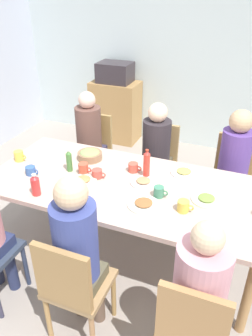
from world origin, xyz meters
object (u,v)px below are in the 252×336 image
at_px(chair_4, 158,160).
at_px(cup_7, 97,174).
at_px(plate_2, 83,180).
at_px(person_0, 200,290).
at_px(bottle_2, 35,185).
at_px(cup_3, 184,206).
at_px(chair_3, 232,174).
at_px(bowl_0, 90,155).
at_px(person_4, 156,148).
at_px(person_5, 77,248).
at_px(bottle_0, 69,161).
at_px(cup_2, 19,156).
at_px(side_cabinet, 116,111).
at_px(plate_3, 144,204).
at_px(chair_5, 73,285).
at_px(dining_table, 126,190).
at_px(chair_0, 193,326).
at_px(plate_4, 184,172).
at_px(bottle_1, 147,164).
at_px(person_2, 89,136).
at_px(plate_0, 206,199).
at_px(person_3, 234,159).
at_px(cup_6, 133,167).
at_px(cup_0, 31,171).
at_px(plate_1, 143,182).
at_px(chair_2, 93,148).
at_px(cup_1, 159,192).

xyz_separation_m(chair_4, cup_7, (-0.26, -0.91, 0.28)).
bearing_deg(chair_4, plate_2, -108.56).
xyz_separation_m(person_0, bottle_2, (-1.37, 0.41, 0.12)).
bearing_deg(cup_3, chair_3, 76.99).
distance_m(plate_2, bowl_0, 0.41).
xyz_separation_m(person_4, person_5, (0.00, -1.64, 0.05)).
distance_m(person_4, bottle_0, 0.98).
bearing_deg(cup_7, cup_2, 179.57).
xyz_separation_m(cup_2, side_cabinet, (-0.03, 2.28, -0.35)).
xyz_separation_m(cup_2, cup_3, (1.60, -0.19, -0.00)).
xyz_separation_m(plate_3, side_cabinet, (-1.33, 2.51, -0.32)).
distance_m(person_0, chair_5, 0.81).
height_order(person_0, cup_7, person_0).
relative_size(plate_2, cup_7, 1.79).
height_order(person_5, bottle_2, person_5).
height_order(dining_table, chair_0, chair_0).
relative_size(person_0, bowl_0, 5.24).
bearing_deg(plate_2, cup_2, 171.56).
height_order(plate_4, bottle_1, bottle_1).
bearing_deg(cup_7, cup_3, -13.02).
height_order(person_2, bottle_2, person_2).
bearing_deg(plate_2, plate_0, 6.48).
bearing_deg(person_3, bowl_0, -156.58).
height_order(plate_3, cup_6, cup_6).
height_order(chair_4, plate_3, chair_4).
bearing_deg(bottle_1, person_3, 44.55).
height_order(person_5, cup_0, person_5).
xyz_separation_m(plate_0, bottle_2, (-1.25, -0.42, 0.07)).
height_order(chair_5, cup_3, chair_5).
xyz_separation_m(person_4, bottle_1, (0.12, -0.65, 0.17)).
relative_size(plate_1, cup_2, 1.77).
bearing_deg(person_0, bowl_0, 138.95).
bearing_deg(person_4, plate_0, -50.82).
relative_size(chair_2, chair_5, 1.00).
height_order(dining_table, bottle_2, bottle_2).
bearing_deg(chair_4, person_0, -65.71).
xyz_separation_m(chair_4, bottle_1, (0.12, -0.74, 0.36)).
xyz_separation_m(chair_3, person_4, (-0.78, -0.09, 0.19)).
bearing_deg(chair_4, bottle_2, -114.22).
height_order(person_0, plate_3, person_0).
bearing_deg(bottle_2, bottle_0, 82.71).
distance_m(person_3, cup_0, 1.88).
height_order(cup_0, bottle_0, bottle_0).
xyz_separation_m(chair_0, person_4, (-0.78, 1.73, 0.19)).
relative_size(chair_4, cup_1, 7.76).
xyz_separation_m(person_2, bottle_0, (0.24, -0.81, 0.14)).
height_order(cup_7, bottle_0, bottle_0).
bearing_deg(person_0, cup_0, 157.81).
xyz_separation_m(cup_0, cup_1, (1.13, 0.09, 0.01)).
distance_m(person_3, side_cabinet, 2.40).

